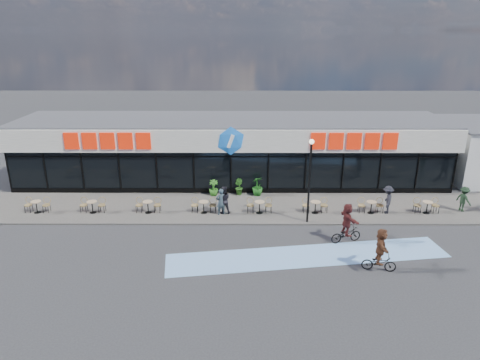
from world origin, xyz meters
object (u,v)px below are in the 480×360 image
at_px(pedestrian_a, 387,200).
at_px(cyclist_a, 380,252).
at_px(lamp_post, 310,174).
at_px(bistro_set_0, 37,205).
at_px(potted_plant_left, 214,188).
at_px(potted_plant_mid, 257,186).
at_px(patron_right, 224,200).
at_px(potted_plant_right, 239,187).
at_px(patron_left, 221,202).
at_px(pedestrian_b, 464,199).
at_px(cyclist_b, 347,225).

bearing_deg(pedestrian_a, cyclist_a, -5.73).
xyz_separation_m(lamp_post, cyclist_a, (2.56, -5.16, -2.04)).
height_order(bistro_set_0, potted_plant_left, potted_plant_left).
relative_size(lamp_post, cyclist_a, 2.29).
height_order(potted_plant_mid, patron_right, patron_right).
bearing_deg(potted_plant_right, potted_plant_left, -173.91).
relative_size(lamp_post, patron_left, 2.99).
relative_size(pedestrian_b, cyclist_a, 0.73).
bearing_deg(potted_plant_right, patron_right, -105.75).
relative_size(potted_plant_left, patron_left, 0.65).
bearing_deg(potted_plant_left, patron_right, -75.01).
bearing_deg(lamp_post, cyclist_a, -63.62).
xyz_separation_m(potted_plant_left, potted_plant_right, (1.68, 0.18, 0.01)).
bearing_deg(patron_right, cyclist_a, 130.57).
bearing_deg(cyclist_b, bistro_set_0, 168.43).
distance_m(patron_right, cyclist_b, 7.47).
relative_size(lamp_post, potted_plant_left, 4.58).
distance_m(pedestrian_b, cyclist_a, 9.86).
bearing_deg(bistro_set_0, pedestrian_b, 0.57).
xyz_separation_m(lamp_post, potted_plant_right, (-4.00, 4.38, -2.39)).
xyz_separation_m(lamp_post, potted_plant_left, (-5.68, 4.20, -2.40)).
xyz_separation_m(potted_plant_left, patron_right, (0.79, -2.96, 0.32)).
height_order(patron_right, pedestrian_a, pedestrian_a).
relative_size(pedestrian_b, cyclist_b, 0.72).
distance_m(potted_plant_mid, potted_plant_right, 1.27).
relative_size(patron_right, pedestrian_a, 0.99).
height_order(potted_plant_mid, cyclist_b, cyclist_b).
height_order(lamp_post, cyclist_b, lamp_post).
xyz_separation_m(bistro_set_0, patron_left, (11.18, -0.32, 0.36)).
bearing_deg(patron_right, pedestrian_b, 172.70).
bearing_deg(potted_plant_mid, bistro_set_0, -167.84).
height_order(bistro_set_0, patron_left, patron_left).
xyz_separation_m(lamp_post, cyclist_b, (1.69, -2.32, -2.05)).
height_order(potted_plant_right, pedestrian_a, pedestrian_a).
bearing_deg(pedestrian_b, bistro_set_0, 67.69).
height_order(pedestrian_b, cyclist_b, cyclist_b).
relative_size(potted_plant_left, cyclist_a, 0.50).
bearing_deg(cyclist_b, potted_plant_left, 138.46).
relative_size(pedestrian_a, pedestrian_b, 1.10).
xyz_separation_m(patron_right, pedestrian_a, (9.86, 0.05, 0.01)).
relative_size(bistro_set_0, cyclist_b, 0.71).
xyz_separation_m(potted_plant_left, potted_plant_mid, (2.94, 0.05, 0.10)).
bearing_deg(bistro_set_0, patron_right, -0.54).
relative_size(lamp_post, bistro_set_0, 3.18).
relative_size(patron_right, cyclist_a, 0.80).
height_order(lamp_post, pedestrian_b, lamp_post).
height_order(pedestrian_a, cyclist_b, cyclist_b).
bearing_deg(lamp_post, pedestrian_b, 9.36).
bearing_deg(pedestrian_b, cyclist_b, 93.14).
bearing_deg(cyclist_b, cyclist_a, -72.92).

